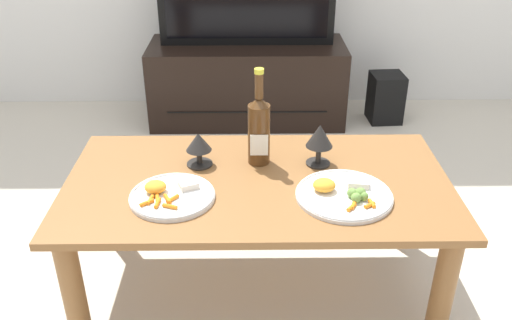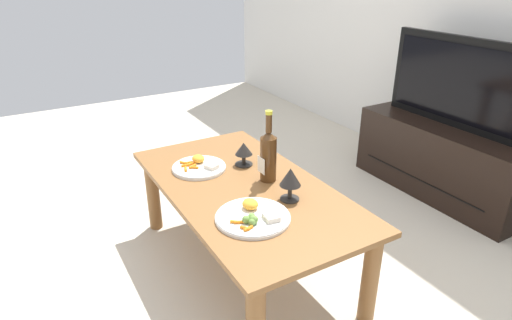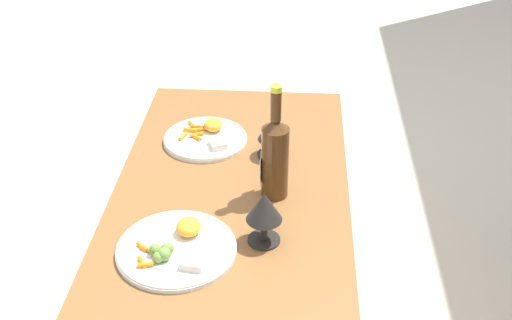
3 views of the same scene
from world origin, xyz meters
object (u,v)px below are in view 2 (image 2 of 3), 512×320
Objects in this scene: tv_screen at (460,83)px; goblet_left at (244,150)px; goblet_right at (290,179)px; dinner_plate_left at (199,166)px; tv_stand at (446,159)px; dinner_plate_right at (253,216)px; dining_table at (245,200)px; wine_bottle at (268,154)px.

tv_screen is 1.40m from goblet_left.
goblet_right reaches higher than dinner_plate_left.
tv_stand is 1.43m from goblet_left.
dinner_plate_right is at bearing -75.32° from goblet_right.
tv_screen reaches higher than goblet_right.
goblet_right is 0.56× the size of dinner_plate_left.
dinner_plate_right is (0.30, -1.60, 0.23)m from tv_stand.
goblet_right is at bearing 26.99° from dining_table.
dinner_plate_right is at bearing -79.23° from tv_screen.
wine_bottle is 0.38m from dinner_plate_left.
tv_screen is 1.64m from dinner_plate_right.
tv_stand is at bearing 91.86° from wine_bottle.
tv_screen is at bearing 100.77° from dinner_plate_right.
wine_bottle is at bearing -88.14° from tv_screen.
tv_stand is at bearing 100.75° from dinner_plate_right.
goblet_left is at bearing -96.55° from tv_screen.
goblet_left reaches higher than tv_stand.
dinner_plate_right is (0.26, -0.23, -0.12)m from wine_bottle.
goblet_right is at bearing -79.84° from tv_screen.
wine_bottle is 0.21m from goblet_right.
dining_table is at bearing -153.01° from goblet_right.
goblet_left reaches higher than dining_table.
tv_screen is 1.41m from goblet_right.
goblet_right is (0.21, 0.11, 0.18)m from dining_table.
dinner_plate_right reaches higher than dinner_plate_left.
dinner_plate_left is at bearing -98.22° from tv_screen.
tv_screen is at bearing 100.16° from goblet_right.
wine_bottle is 2.83× the size of goblet_left.
goblet_left is 0.23m from dinner_plate_left.
dinner_plate_right is at bearing -0.13° from dinner_plate_left.
goblet_right is (0.25, -1.38, 0.32)m from tv_stand.
goblet_left is 0.45× the size of dinner_plate_left.
goblet_right is at bearing 0.00° from goblet_left.
goblet_right is at bearing -4.77° from wine_bottle.
tv_screen is at bearing 91.86° from wine_bottle.
tv_stand is 3.73× the size of dinner_plate_right.
tv_screen reaches higher than tv_stand.
wine_bottle is 1.12× the size of dinner_plate_right.
dinner_plate_left is at bearing -158.57° from dining_table.
wine_bottle is (0.04, -1.37, 0.35)m from tv_stand.
tv_screen is at bearing -90.00° from tv_stand.
tv_stand is 1.44m from goblet_right.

